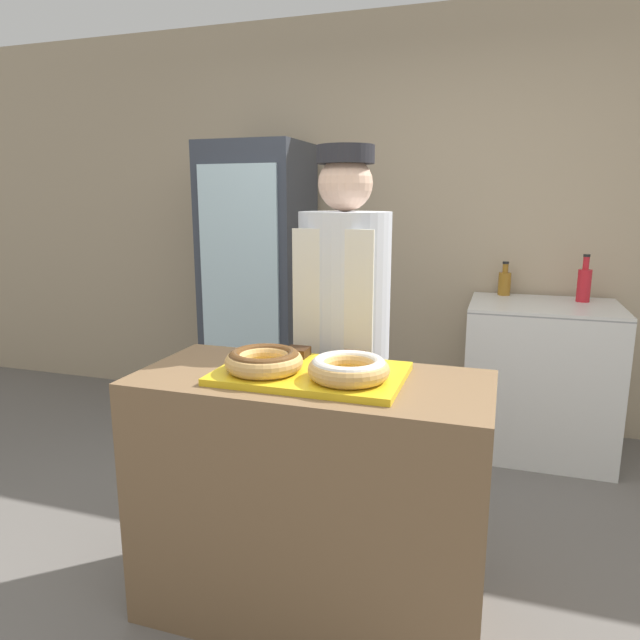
{
  "coord_description": "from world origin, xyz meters",
  "views": [
    {
      "loc": [
        0.61,
        -1.78,
        1.51
      ],
      "look_at": [
        0.0,
        0.1,
        1.09
      ],
      "focal_mm": 32.0,
      "sensor_mm": 36.0,
      "label": 1
    }
  ],
  "objects_px": {
    "beverage_fridge": "(259,285)",
    "baker_person": "(344,341)",
    "bottle_amber": "(504,282)",
    "serving_tray": "(311,373)",
    "donut_chocolate_glaze": "(264,360)",
    "brownie_back_right": "(353,357)",
    "donut_light_glaze": "(349,368)",
    "bottle_red": "(584,284)",
    "chest_freezer": "(539,378)",
    "brownie_back_left": "(297,352)"
  },
  "relations": [
    {
      "from": "beverage_fridge",
      "to": "baker_person",
      "type": "bearing_deg",
      "value": -52.16
    },
    {
      "from": "beverage_fridge",
      "to": "bottle_amber",
      "type": "relative_size",
      "value": 8.75
    },
    {
      "from": "serving_tray",
      "to": "baker_person",
      "type": "distance_m",
      "value": 0.54
    },
    {
      "from": "donut_chocolate_glaze",
      "to": "beverage_fridge",
      "type": "bearing_deg",
      "value": 114.48
    },
    {
      "from": "brownie_back_right",
      "to": "beverage_fridge",
      "type": "relative_size",
      "value": 0.04
    },
    {
      "from": "donut_light_glaze",
      "to": "bottle_red",
      "type": "distance_m",
      "value": 2.15
    },
    {
      "from": "baker_person",
      "to": "chest_freezer",
      "type": "xyz_separation_m",
      "value": [
        0.88,
        1.21,
        -0.45
      ]
    },
    {
      "from": "donut_chocolate_glaze",
      "to": "brownie_back_right",
      "type": "xyz_separation_m",
      "value": [
        0.26,
        0.21,
        -0.02
      ]
    },
    {
      "from": "donut_chocolate_glaze",
      "to": "serving_tray",
      "type": "bearing_deg",
      "value": 21.46
    },
    {
      "from": "brownie_back_right",
      "to": "brownie_back_left",
      "type": "bearing_deg",
      "value": 180.0
    },
    {
      "from": "donut_chocolate_glaze",
      "to": "baker_person",
      "type": "xyz_separation_m",
      "value": [
        0.12,
        0.59,
        -0.06
      ]
    },
    {
      "from": "brownie_back_left",
      "to": "serving_tray",
      "type": "bearing_deg",
      "value": -55.32
    },
    {
      "from": "bottle_amber",
      "to": "serving_tray",
      "type": "bearing_deg",
      "value": -107.19
    },
    {
      "from": "brownie_back_left",
      "to": "beverage_fridge",
      "type": "distance_m",
      "value": 1.8
    },
    {
      "from": "chest_freezer",
      "to": "bottle_amber",
      "type": "relative_size",
      "value": 4.26
    },
    {
      "from": "donut_light_glaze",
      "to": "beverage_fridge",
      "type": "bearing_deg",
      "value": 121.86
    },
    {
      "from": "brownie_back_left",
      "to": "baker_person",
      "type": "bearing_deg",
      "value": 79.16
    },
    {
      "from": "donut_chocolate_glaze",
      "to": "brownie_back_left",
      "type": "distance_m",
      "value": 0.22
    },
    {
      "from": "serving_tray",
      "to": "brownie_back_right",
      "type": "xyz_separation_m",
      "value": [
        0.11,
        0.15,
        0.03
      ]
    },
    {
      "from": "donut_chocolate_glaze",
      "to": "brownie_back_right",
      "type": "relative_size",
      "value": 3.25
    },
    {
      "from": "bottle_red",
      "to": "baker_person",
      "type": "bearing_deg",
      "value": -129.09
    },
    {
      "from": "donut_light_glaze",
      "to": "bottle_amber",
      "type": "distance_m",
      "value": 2.11
    },
    {
      "from": "chest_freezer",
      "to": "bottle_red",
      "type": "height_order",
      "value": "bottle_red"
    },
    {
      "from": "brownie_back_right",
      "to": "chest_freezer",
      "type": "relative_size",
      "value": 0.09
    },
    {
      "from": "donut_chocolate_glaze",
      "to": "bottle_red",
      "type": "distance_m",
      "value": 2.3
    },
    {
      "from": "beverage_fridge",
      "to": "brownie_back_right",
      "type": "bearing_deg",
      "value": -55.85
    },
    {
      "from": "beverage_fridge",
      "to": "chest_freezer",
      "type": "relative_size",
      "value": 2.05
    },
    {
      "from": "donut_chocolate_glaze",
      "to": "beverage_fridge",
      "type": "distance_m",
      "value": 1.97
    },
    {
      "from": "donut_chocolate_glaze",
      "to": "bottle_amber",
      "type": "distance_m",
      "value": 2.19
    },
    {
      "from": "serving_tray",
      "to": "brownie_back_right",
      "type": "height_order",
      "value": "brownie_back_right"
    },
    {
      "from": "chest_freezer",
      "to": "donut_light_glaze",
      "type": "bearing_deg",
      "value": -111.28
    },
    {
      "from": "donut_light_glaze",
      "to": "brownie_back_left",
      "type": "relative_size",
      "value": 3.25
    },
    {
      "from": "donut_chocolate_glaze",
      "to": "brownie_back_left",
      "type": "relative_size",
      "value": 3.25
    },
    {
      "from": "bottle_amber",
      "to": "donut_light_glaze",
      "type": "bearing_deg",
      "value": -102.83
    },
    {
      "from": "baker_person",
      "to": "chest_freezer",
      "type": "relative_size",
      "value": 1.89
    },
    {
      "from": "baker_person",
      "to": "donut_light_glaze",
      "type": "bearing_deg",
      "value": -72.89
    },
    {
      "from": "brownie_back_left",
      "to": "chest_freezer",
      "type": "distance_m",
      "value": 1.92
    },
    {
      "from": "chest_freezer",
      "to": "brownie_back_left",
      "type": "bearing_deg",
      "value": -121.08
    },
    {
      "from": "brownie_back_left",
      "to": "bottle_red",
      "type": "distance_m",
      "value": 2.1
    },
    {
      "from": "brownie_back_right",
      "to": "baker_person",
      "type": "relative_size",
      "value": 0.05
    },
    {
      "from": "donut_light_glaze",
      "to": "baker_person",
      "type": "height_order",
      "value": "baker_person"
    },
    {
      "from": "serving_tray",
      "to": "baker_person",
      "type": "xyz_separation_m",
      "value": [
        -0.03,
        0.54,
        -0.01
      ]
    },
    {
      "from": "donut_light_glaze",
      "to": "bottle_red",
      "type": "xyz_separation_m",
      "value": [
        0.92,
        1.95,
        0.05
      ]
    },
    {
      "from": "donut_light_glaze",
      "to": "bottle_red",
      "type": "bearing_deg",
      "value": 64.8
    },
    {
      "from": "brownie_back_left",
      "to": "bottle_amber",
      "type": "bearing_deg",
      "value": 68.53
    },
    {
      "from": "serving_tray",
      "to": "donut_light_glaze",
      "type": "height_order",
      "value": "donut_light_glaze"
    },
    {
      "from": "bottle_red",
      "to": "brownie_back_left",
      "type": "bearing_deg",
      "value": -124.05
    },
    {
      "from": "serving_tray",
      "to": "donut_chocolate_glaze",
      "type": "relative_size",
      "value": 2.38
    },
    {
      "from": "brownie_back_left",
      "to": "beverage_fridge",
      "type": "height_order",
      "value": "beverage_fridge"
    },
    {
      "from": "bottle_red",
      "to": "chest_freezer",
      "type": "bearing_deg",
      "value": -145.72
    }
  ]
}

